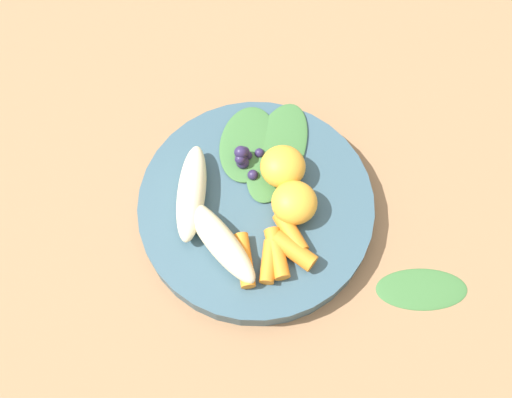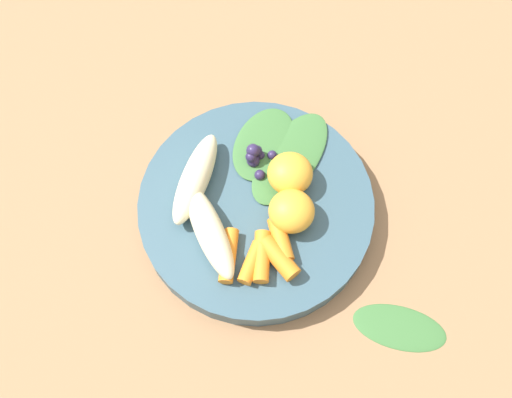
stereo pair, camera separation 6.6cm
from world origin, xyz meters
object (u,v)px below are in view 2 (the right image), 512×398
Objects in this scene: banana_peeled_left at (210,231)px; banana_peeled_right at (195,179)px; kale_leaf_stray at (400,327)px; orange_segment_near at (290,174)px; bowl at (256,208)px.

banana_peeled_right is at bearing 172.36° from banana_peeled_left.
orange_segment_near is at bearing 139.61° from kale_leaf_stray.
orange_segment_near is (-0.01, -0.04, 0.03)m from bowl.
orange_segment_near is 0.50× the size of kale_leaf_stray.
banana_peeled_left is at bearing 168.99° from kale_leaf_stray.
banana_peeled_left reaches higher than bowl.
bowl is at bearing 152.74° from kale_leaf_stray.
banana_peeled_left reaches higher than kale_leaf_stray.
bowl is 2.62× the size of kale_leaf_stray.
banana_peeled_left and banana_peeled_right have the same top height.
bowl is 0.07m from banana_peeled_left.
orange_segment_near is at bearing 103.97° from banana_peeled_left.
orange_segment_near is 0.20m from kale_leaf_stray.
bowl reaches higher than kale_leaf_stray.
banana_peeled_right is at bearing 158.50° from kale_leaf_stray.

